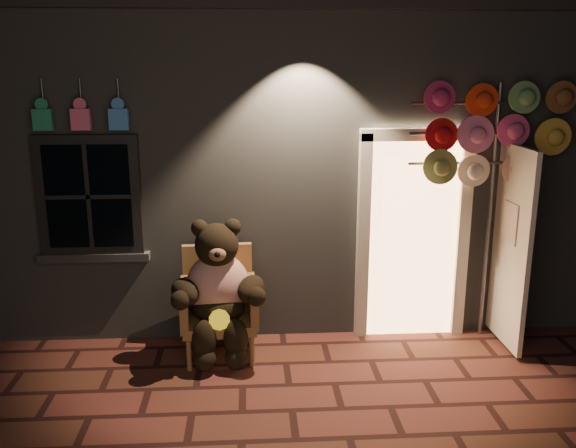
{
  "coord_description": "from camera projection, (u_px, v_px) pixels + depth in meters",
  "views": [
    {
      "loc": [
        -0.32,
        -4.52,
        2.79
      ],
      "look_at": [
        0.03,
        1.0,
        1.35
      ],
      "focal_mm": 38.0,
      "sensor_mm": 36.0,
      "label": 1
    }
  ],
  "objects": [
    {
      "name": "ground",
      "position": [
        292.0,
        410.0,
        5.09
      ],
      "size": [
        60.0,
        60.0,
        0.0
      ],
      "primitive_type": "plane",
      "color": "#5C2923",
      "rests_on": "ground"
    },
    {
      "name": "shop_building",
      "position": [
        273.0,
        144.0,
        8.5
      ],
      "size": [
        7.3,
        5.95,
        3.51
      ],
      "color": "slate",
      "rests_on": "ground"
    },
    {
      "name": "wicker_armchair",
      "position": [
        219.0,
        302.0,
        6.01
      ],
      "size": [
        0.77,
        0.71,
        1.06
      ],
      "rotation": [
        0.0,
        0.0,
        0.07
      ],
      "color": "olive",
      "rests_on": "ground"
    },
    {
      "name": "teddy_bear",
      "position": [
        218.0,
        290.0,
        5.84
      ],
      "size": [
        0.98,
        0.79,
        1.36
      ],
      "rotation": [
        0.0,
        0.0,
        0.07
      ],
      "color": "#B52D13",
      "rests_on": "ground"
    },
    {
      "name": "hat_rack",
      "position": [
        492.0,
        134.0,
        5.9
      ],
      "size": [
        1.6,
        0.22,
        2.65
      ],
      "color": "#59595E",
      "rests_on": "ground"
    }
  ]
}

